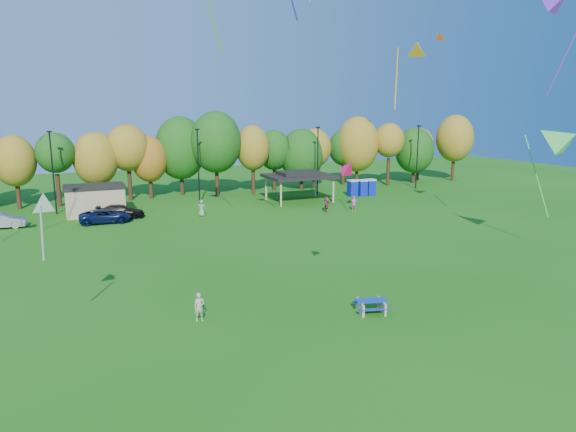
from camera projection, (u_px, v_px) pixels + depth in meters
name	position (u px, v px, depth m)	size (l,w,h in m)	color
ground	(346.00, 339.00, 25.87)	(160.00, 160.00, 0.00)	#19600F
tree_line	(165.00, 153.00, 65.29)	(93.57, 10.55, 11.15)	black
lamp_posts	(198.00, 164.00, 61.68)	(64.50, 0.25, 9.09)	black
utility_building	(95.00, 200.00, 55.97)	(6.30, 4.30, 3.25)	tan
pavilion	(299.00, 176.00, 63.90)	(8.20, 6.20, 3.77)	tan
porta_potties	(362.00, 188.00, 68.25)	(3.75, 1.44, 2.18)	#0D20A9
picnic_table	(371.00, 305.00, 29.15)	(2.07, 1.86, 0.76)	tan
kite_flyer	(199.00, 307.00, 27.91)	(0.58, 0.38, 1.60)	tan
car_b	(1.00, 221.00, 49.64)	(1.56, 4.47, 1.47)	#9C9CA1
car_c	(105.00, 216.00, 52.06)	(2.35, 5.10, 1.42)	#0A1741
car_d	(121.00, 211.00, 54.41)	(1.97, 4.85, 1.41)	black
far_person_2	(354.00, 203.00, 58.44)	(0.60, 0.39, 1.64)	#BF5A90
far_person_3	(202.00, 208.00, 55.23)	(0.89, 0.58, 1.81)	#709062
far_person_4	(327.00, 204.00, 57.53)	(1.62, 0.52, 1.75)	#8B3A49
kite_3	(440.00, 35.00, 52.15)	(1.79, 1.75, 1.45)	#F44D1C
kite_6	(552.00, 139.00, 39.36)	(3.61, 5.04, 8.11)	green
kite_7	(43.00, 201.00, 23.70)	(1.33, 2.29, 3.53)	#B9B9B9
kite_8	(348.00, 168.00, 28.12)	(1.25, 1.44, 1.20)	#CD0B47
kite_14	(559.00, 1.00, 40.14)	(2.84, 5.11, 8.68)	purple
kite_15	(417.00, 47.00, 38.53)	(2.71, 3.27, 5.67)	orange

